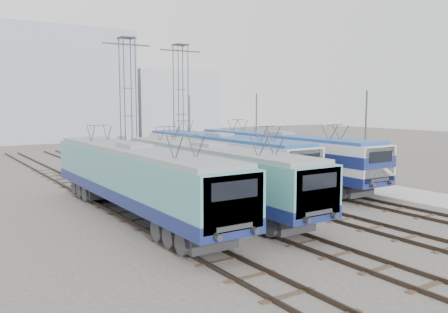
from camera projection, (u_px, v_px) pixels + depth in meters
ground at (285, 218)px, 25.56m from camera, size 160.00×160.00×0.00m
platform at (317, 179)px, 37.74m from camera, size 4.00×70.00×0.30m
locomotive_far_left at (137, 176)px, 25.12m from camera, size 2.98×18.82×3.54m
locomotive_center_left at (211, 171)px, 27.43m from camera, size 2.86×18.04×3.39m
locomotive_center_right at (221, 155)px, 34.75m from camera, size 2.93×18.53×3.48m
locomotive_far_right at (281, 153)px, 35.96m from camera, size 2.96×18.71×3.52m
catenary_tower_west at (128, 98)px, 43.09m from camera, size 4.50×1.20×12.00m
catenary_tower_east at (181, 98)px, 48.29m from camera, size 4.50×1.20×12.00m
mast_front at (365, 143)px, 31.51m from camera, size 0.12×0.12×7.00m
mast_mid at (256, 134)px, 41.48m from camera, size 0.12×0.12×7.00m
mast_rear at (190, 128)px, 51.45m from camera, size 0.12×0.12×7.00m
building_center at (59, 86)px, 78.24m from camera, size 22.00×14.00×18.00m
building_east at (168, 104)px, 89.48m from camera, size 16.00×12.00×12.00m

